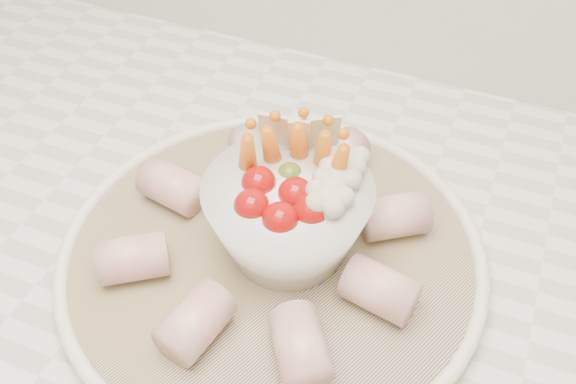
% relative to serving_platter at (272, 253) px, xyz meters
% --- Properties ---
extents(serving_platter, '(0.48, 0.48, 0.02)m').
position_rel_serving_platter_xyz_m(serving_platter, '(0.00, 0.00, 0.00)').
color(serving_platter, navy).
rests_on(serving_platter, kitchen_counter).
extents(veggie_bowl, '(0.14, 0.14, 0.11)m').
position_rel_serving_platter_xyz_m(veggie_bowl, '(0.01, 0.01, 0.05)').
color(veggie_bowl, white).
rests_on(veggie_bowl, serving_platter).
extents(cured_meat_rolls, '(0.27, 0.28, 0.04)m').
position_rel_serving_platter_xyz_m(cured_meat_rolls, '(-0.00, 0.00, 0.02)').
color(cured_meat_rolls, '#BF5D57').
rests_on(cured_meat_rolls, serving_platter).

